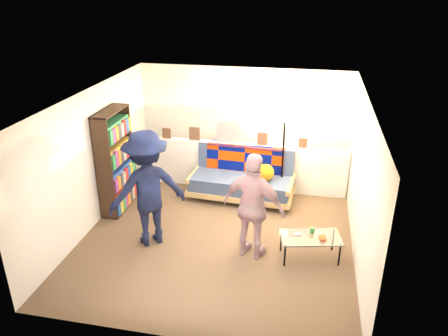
% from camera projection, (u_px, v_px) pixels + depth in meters
% --- Properties ---
extents(ground, '(5.00, 5.00, 0.00)m').
position_uv_depth(ground, '(219.00, 232.00, 7.64)').
color(ground, brown).
rests_on(ground, ground).
extents(room_shell, '(4.60, 5.05, 2.45)m').
position_uv_depth(room_shell, '(225.00, 133.00, 7.39)').
color(room_shell, silver).
rests_on(room_shell, ground).
extents(half_wall_ledge, '(4.45, 0.15, 1.00)m').
position_uv_depth(half_wall_ledge, '(237.00, 166.00, 9.05)').
color(half_wall_ledge, silver).
rests_on(half_wall_ledge, ground).
extents(ledge_decor, '(2.97, 0.02, 0.45)m').
position_uv_depth(ledge_decor, '(227.00, 134.00, 8.80)').
color(ledge_decor, brown).
rests_on(ledge_decor, half_wall_ledge).
extents(futon_sofa, '(2.13, 1.13, 0.89)m').
position_uv_depth(futon_sofa, '(243.00, 178.00, 8.71)').
color(futon_sofa, tan).
rests_on(futon_sofa, ground).
extents(bookshelf, '(0.32, 0.97, 1.94)m').
position_uv_depth(bookshelf, '(115.00, 164.00, 8.10)').
color(bookshelf, '#311D10').
rests_on(bookshelf, ground).
extents(coffee_table, '(1.03, 0.71, 0.49)m').
position_uv_depth(coffee_table, '(311.00, 238.00, 6.80)').
color(coffee_table, black).
rests_on(coffee_table, ground).
extents(floor_lamp, '(0.38, 0.30, 1.69)m').
position_uv_depth(floor_lamp, '(284.00, 142.00, 8.32)').
color(floor_lamp, black).
rests_on(floor_lamp, ground).
extents(person_left, '(1.45, 1.33, 1.96)m').
position_uv_depth(person_left, '(147.00, 189.00, 7.00)').
color(person_left, black).
rests_on(person_left, ground).
extents(person_right, '(1.10, 0.70, 1.74)m').
position_uv_depth(person_right, '(254.00, 207.00, 6.67)').
color(person_right, pink).
rests_on(person_right, ground).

